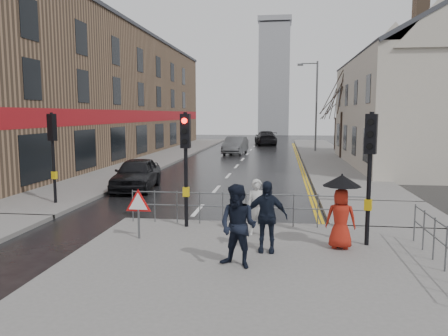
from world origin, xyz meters
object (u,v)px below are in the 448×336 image
(pedestrian_b, at_px, (238,226))
(car_mid, at_px, (235,145))
(pedestrian_with_umbrella, at_px, (341,206))
(pedestrian_d, at_px, (266,216))
(pedestrian_a, at_px, (257,207))
(car_parked, at_px, (137,174))

(pedestrian_b, bearing_deg, car_mid, 118.03)
(pedestrian_with_umbrella, height_order, pedestrian_d, pedestrian_with_umbrella)
(pedestrian_a, relative_size, car_parked, 0.37)
(car_mid, bearing_deg, pedestrian_d, -77.45)
(pedestrian_a, bearing_deg, car_mid, 98.14)
(pedestrian_d, relative_size, car_mid, 0.38)
(pedestrian_b, relative_size, car_parked, 0.43)
(pedestrian_a, height_order, pedestrian_b, pedestrian_b)
(pedestrian_a, bearing_deg, pedestrian_d, -77.12)
(pedestrian_d, distance_m, car_parked, 10.89)
(pedestrian_a, relative_size, car_mid, 0.34)
(car_mid, bearing_deg, pedestrian_a, -77.70)
(pedestrian_a, height_order, car_mid, pedestrian_a)
(pedestrian_b, xyz_separation_m, car_mid, (-3.14, 28.68, -0.30))
(pedestrian_with_umbrella, relative_size, car_parked, 0.43)
(pedestrian_b, bearing_deg, pedestrian_with_umbrella, 56.70)
(pedestrian_with_umbrella, distance_m, pedestrian_d, 1.91)
(pedestrian_d, height_order, car_parked, pedestrian_d)
(pedestrian_d, bearing_deg, pedestrian_with_umbrella, 17.13)
(pedestrian_with_umbrella, distance_m, car_parked, 11.69)
(pedestrian_b, height_order, pedestrian_d, pedestrian_b)
(car_parked, bearing_deg, pedestrian_b, -65.40)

